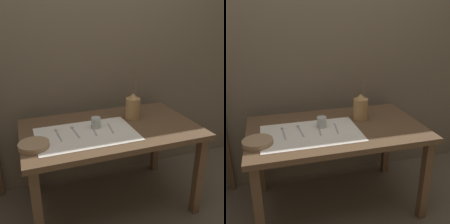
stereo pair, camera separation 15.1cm
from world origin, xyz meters
The scene contains 11 objects.
ground_plane centered at (0.00, 0.00, 0.00)m, with size 12.00×12.00×0.00m, color brown.
stone_wall_back centered at (0.00, 0.51, 1.20)m, with size 7.00×0.06×2.40m.
wooden_table centered at (0.00, 0.00, 0.63)m, with size 1.33×0.80×0.71m.
linen_cloth centered at (-0.21, -0.07, 0.71)m, with size 0.71×0.46×0.00m.
pitcher_with_flowers centered at (0.24, 0.10, 0.81)m, with size 0.12×0.12×0.42m.
wooden_bowl centered at (-0.58, -0.14, 0.73)m, with size 0.20×0.20×0.04m.
glass_tumbler_near centered at (-0.11, 0.02, 0.75)m, with size 0.07×0.07×0.08m.
spoon_outer centered at (-0.40, 0.03, 0.72)m, with size 0.03×0.20×0.02m.
spoon_inner centered at (-0.28, 0.03, 0.72)m, with size 0.03×0.20×0.02m.
knife_center centered at (-0.14, -0.03, 0.72)m, with size 0.03×0.19×0.00m.
fork_inner centered at (-0.01, -0.03, 0.72)m, with size 0.03×0.18×0.00m.
Camera 2 is at (-0.48, -1.78, 1.52)m, focal length 42.00 mm.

